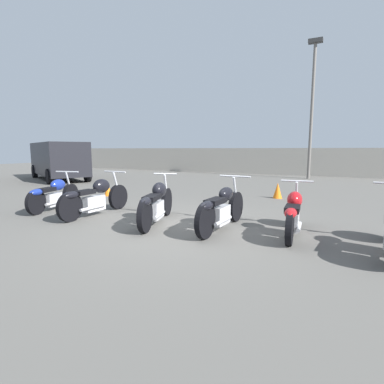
{
  "coord_description": "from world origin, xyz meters",
  "views": [
    {
      "loc": [
        2.9,
        -5.19,
        1.57
      ],
      "look_at": [
        0.0,
        0.57,
        0.65
      ],
      "focal_mm": 28.0,
      "sensor_mm": 36.0,
      "label": 1
    }
  ],
  "objects_px": {
    "motorcycle_slot_0": "(53,194)",
    "parked_van": "(58,159)",
    "traffic_cone_near": "(108,189)",
    "motorcycle_slot_2": "(157,203)",
    "motorcycle_slot_4": "(293,213)",
    "light_pole_left": "(313,98)",
    "traffic_cone_far": "(278,191)",
    "motorcycle_slot_1": "(95,197)",
    "motorcycle_slot_3": "(221,208)"
  },
  "relations": [
    {
      "from": "parked_van",
      "to": "motorcycle_slot_4",
      "type": "bearing_deg",
      "value": -85.5
    },
    {
      "from": "motorcycle_slot_2",
      "to": "motorcycle_slot_3",
      "type": "bearing_deg",
      "value": -10.72
    },
    {
      "from": "motorcycle_slot_3",
      "to": "traffic_cone_far",
      "type": "height_order",
      "value": "motorcycle_slot_3"
    },
    {
      "from": "parked_van",
      "to": "traffic_cone_far",
      "type": "relative_size",
      "value": 10.79
    },
    {
      "from": "light_pole_left",
      "to": "traffic_cone_far",
      "type": "bearing_deg",
      "value": -91.56
    },
    {
      "from": "motorcycle_slot_2",
      "to": "motorcycle_slot_3",
      "type": "relative_size",
      "value": 1.01
    },
    {
      "from": "motorcycle_slot_2",
      "to": "traffic_cone_near",
      "type": "relative_size",
      "value": 4.92
    },
    {
      "from": "motorcycle_slot_2",
      "to": "parked_van",
      "type": "relative_size",
      "value": 0.4
    },
    {
      "from": "motorcycle_slot_3",
      "to": "traffic_cone_far",
      "type": "bearing_deg",
      "value": 89.33
    },
    {
      "from": "motorcycle_slot_1",
      "to": "motorcycle_slot_4",
      "type": "xyz_separation_m",
      "value": [
        4.5,
        0.36,
        -0.03
      ]
    },
    {
      "from": "traffic_cone_near",
      "to": "traffic_cone_far",
      "type": "bearing_deg",
      "value": 21.51
    },
    {
      "from": "motorcycle_slot_2",
      "to": "motorcycle_slot_4",
      "type": "bearing_deg",
      "value": -8.39
    },
    {
      "from": "light_pole_left",
      "to": "traffic_cone_near",
      "type": "height_order",
      "value": "light_pole_left"
    },
    {
      "from": "motorcycle_slot_0",
      "to": "traffic_cone_near",
      "type": "relative_size",
      "value": 4.39
    },
    {
      "from": "motorcycle_slot_3",
      "to": "traffic_cone_far",
      "type": "xyz_separation_m",
      "value": [
        0.25,
        4.41,
        -0.17
      ]
    },
    {
      "from": "motorcycle_slot_4",
      "to": "traffic_cone_far",
      "type": "xyz_separation_m",
      "value": [
        -1.07,
        4.16,
        -0.16
      ]
    },
    {
      "from": "motorcycle_slot_1",
      "to": "traffic_cone_near",
      "type": "height_order",
      "value": "motorcycle_slot_1"
    },
    {
      "from": "motorcycle_slot_2",
      "to": "parked_van",
      "type": "xyz_separation_m",
      "value": [
        -9.75,
        5.58,
        0.63
      ]
    },
    {
      "from": "motorcycle_slot_1",
      "to": "traffic_cone_far",
      "type": "bearing_deg",
      "value": 52.7
    },
    {
      "from": "motorcycle_slot_3",
      "to": "motorcycle_slot_1",
      "type": "bearing_deg",
      "value": -175.38
    },
    {
      "from": "light_pole_left",
      "to": "motorcycle_slot_0",
      "type": "bearing_deg",
      "value": -113.01
    },
    {
      "from": "light_pole_left",
      "to": "motorcycle_slot_4",
      "type": "bearing_deg",
      "value": -85.7
    },
    {
      "from": "motorcycle_slot_0",
      "to": "parked_van",
      "type": "bearing_deg",
      "value": 126.2
    },
    {
      "from": "motorcycle_slot_2",
      "to": "parked_van",
      "type": "height_order",
      "value": "parked_van"
    },
    {
      "from": "motorcycle_slot_1",
      "to": "motorcycle_slot_4",
      "type": "height_order",
      "value": "motorcycle_slot_1"
    },
    {
      "from": "motorcycle_slot_3",
      "to": "motorcycle_slot_0",
      "type": "bearing_deg",
      "value": -175.94
    },
    {
      "from": "parked_van",
      "to": "motorcycle_slot_2",
      "type": "bearing_deg",
      "value": -92.68
    },
    {
      "from": "traffic_cone_near",
      "to": "traffic_cone_far",
      "type": "distance_m",
      "value": 5.66
    },
    {
      "from": "traffic_cone_far",
      "to": "motorcycle_slot_3",
      "type": "bearing_deg",
      "value": -93.19
    },
    {
      "from": "traffic_cone_far",
      "to": "motorcycle_slot_4",
      "type": "bearing_deg",
      "value": -75.55
    },
    {
      "from": "parked_van",
      "to": "motorcycle_slot_1",
      "type": "bearing_deg",
      "value": -97.75
    },
    {
      "from": "motorcycle_slot_0",
      "to": "motorcycle_slot_2",
      "type": "xyz_separation_m",
      "value": [
        3.22,
        -0.01,
        0.03
      ]
    },
    {
      "from": "traffic_cone_far",
      "to": "parked_van",
      "type": "bearing_deg",
      "value": 174.81
    },
    {
      "from": "motorcycle_slot_1",
      "to": "traffic_cone_far",
      "type": "height_order",
      "value": "motorcycle_slot_1"
    },
    {
      "from": "light_pole_left",
      "to": "motorcycle_slot_4",
      "type": "relative_size",
      "value": 3.62
    },
    {
      "from": "motorcycle_slot_3",
      "to": "motorcycle_slot_2",
      "type": "bearing_deg",
      "value": -171.92
    },
    {
      "from": "motorcycle_slot_1",
      "to": "motorcycle_slot_3",
      "type": "distance_m",
      "value": 3.19
    },
    {
      "from": "motorcycle_slot_1",
      "to": "motorcycle_slot_2",
      "type": "xyz_separation_m",
      "value": [
        1.77,
        -0.02,
        0.01
      ]
    },
    {
      "from": "light_pole_left",
      "to": "motorcycle_slot_3",
      "type": "height_order",
      "value": "light_pole_left"
    },
    {
      "from": "light_pole_left",
      "to": "motorcycle_slot_4",
      "type": "xyz_separation_m",
      "value": [
        0.87,
        -11.59,
        -3.83
      ]
    },
    {
      "from": "motorcycle_slot_4",
      "to": "traffic_cone_far",
      "type": "bearing_deg",
      "value": 100.66
    },
    {
      "from": "motorcycle_slot_4",
      "to": "traffic_cone_far",
      "type": "height_order",
      "value": "motorcycle_slot_4"
    },
    {
      "from": "light_pole_left",
      "to": "traffic_cone_near",
      "type": "distance_m",
      "value": 11.68
    },
    {
      "from": "motorcycle_slot_4",
      "to": "parked_van",
      "type": "xyz_separation_m",
      "value": [
        -12.48,
        5.2,
        0.67
      ]
    },
    {
      "from": "motorcycle_slot_0",
      "to": "traffic_cone_near",
      "type": "xyz_separation_m",
      "value": [
        -0.38,
        2.46,
        -0.19
      ]
    },
    {
      "from": "traffic_cone_near",
      "to": "motorcycle_slot_1",
      "type": "bearing_deg",
      "value": -53.17
    },
    {
      "from": "motorcycle_slot_1",
      "to": "motorcycle_slot_4",
      "type": "bearing_deg",
      "value": 4.42
    },
    {
      "from": "traffic_cone_near",
      "to": "motorcycle_slot_2",
      "type": "bearing_deg",
      "value": -34.45
    },
    {
      "from": "motorcycle_slot_0",
      "to": "traffic_cone_far",
      "type": "relative_size",
      "value": 3.84
    },
    {
      "from": "motorcycle_slot_0",
      "to": "motorcycle_slot_4",
      "type": "xyz_separation_m",
      "value": [
        5.95,
        0.37,
        -0.0
      ]
    }
  ]
}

